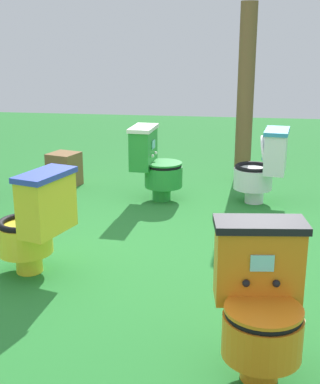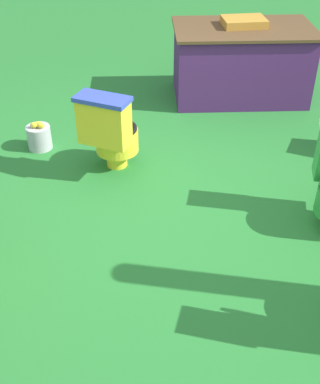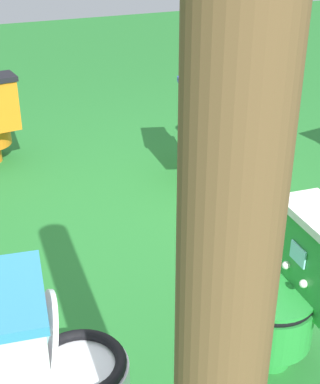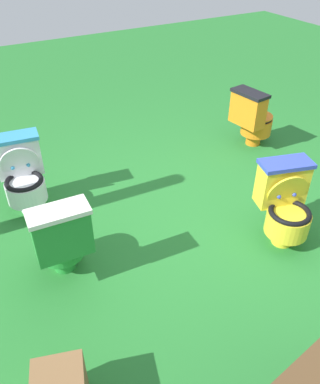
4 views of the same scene
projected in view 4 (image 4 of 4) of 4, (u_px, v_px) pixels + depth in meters
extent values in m
plane|color=#26752D|center=(201.00, 222.00, 3.70)|extent=(14.00, 14.00, 0.00)
cylinder|color=yellow|center=(283.00, 236.00, 3.44)|extent=(0.22, 0.22, 0.14)
cylinder|color=yellow|center=(287.00, 223.00, 3.32)|extent=(0.46, 0.46, 0.20)
torus|color=black|center=(290.00, 212.00, 3.26)|extent=(0.44, 0.44, 0.04)
cylinder|color=#3347B2|center=(289.00, 217.00, 3.29)|extent=(0.30, 0.30, 0.01)
cube|color=yellow|center=(282.00, 184.00, 3.32)|extent=(0.45, 0.30, 0.37)
cube|color=#3347B2|center=(286.00, 164.00, 3.21)|extent=(0.48, 0.33, 0.04)
cube|color=#8CE0E5|center=(289.00, 186.00, 3.22)|extent=(0.11, 0.04, 0.08)
cylinder|color=yellow|center=(287.00, 192.00, 3.25)|extent=(0.36, 0.18, 0.35)
sphere|color=#3347B2|center=(294.00, 195.00, 3.28)|extent=(0.04, 0.04, 0.04)
sphere|color=#3347B2|center=(279.00, 197.00, 3.26)|extent=(0.04, 0.04, 0.04)
cylinder|color=green|center=(64.00, 260.00, 3.20)|extent=(0.19, 0.19, 0.14)
cylinder|color=green|center=(61.00, 244.00, 3.11)|extent=(0.39, 0.39, 0.20)
torus|color=black|center=(58.00, 233.00, 3.05)|extent=(0.37, 0.37, 0.04)
cylinder|color=white|center=(59.00, 238.00, 3.08)|extent=(0.25, 0.25, 0.01)
cube|color=green|center=(62.00, 234.00, 2.81)|extent=(0.42, 0.21, 0.37)
cube|color=white|center=(58.00, 212.00, 2.69)|extent=(0.45, 0.24, 0.04)
cube|color=#8CE0E5|center=(58.00, 220.00, 2.86)|extent=(0.11, 0.01, 0.08)
cylinder|color=green|center=(58.00, 231.00, 3.03)|extent=(0.38, 0.38, 0.02)
sphere|color=white|center=(50.00, 233.00, 2.89)|extent=(0.04, 0.04, 0.04)
sphere|color=white|center=(69.00, 228.00, 2.94)|extent=(0.04, 0.04, 0.04)
cylinder|color=orange|center=(253.00, 139.00, 4.90)|extent=(0.20, 0.20, 0.14)
cylinder|color=orange|center=(256.00, 126.00, 4.81)|extent=(0.41, 0.41, 0.20)
torus|color=black|center=(258.00, 117.00, 4.74)|extent=(0.40, 0.40, 0.04)
cylinder|color=black|center=(257.00, 121.00, 4.77)|extent=(0.27, 0.27, 0.01)
cube|color=orange|center=(248.00, 110.00, 4.56)|extent=(0.24, 0.43, 0.37)
cube|color=black|center=(250.00, 93.00, 4.44)|extent=(0.27, 0.46, 0.04)
cube|color=#8CE0E5|center=(254.00, 104.00, 4.58)|extent=(0.02, 0.11, 0.08)
cylinder|color=orange|center=(258.00, 116.00, 4.73)|extent=(0.40, 0.40, 0.02)
sphere|color=black|center=(249.00, 110.00, 4.68)|extent=(0.04, 0.04, 0.04)
sphere|color=black|center=(258.00, 113.00, 4.59)|extent=(0.04, 0.04, 0.04)
cylinder|color=white|center=(30.00, 204.00, 3.81)|extent=(0.20, 0.20, 0.14)
cylinder|color=white|center=(26.00, 191.00, 3.70)|extent=(0.41, 0.41, 0.20)
torus|color=black|center=(24.00, 181.00, 3.63)|extent=(0.40, 0.40, 0.04)
cylinder|color=#338CBF|center=(25.00, 185.00, 3.66)|extent=(0.27, 0.27, 0.01)
cube|color=white|center=(18.00, 157.00, 3.69)|extent=(0.43, 0.24, 0.37)
cube|color=#338CBF|center=(14.00, 137.00, 3.57)|extent=(0.46, 0.27, 0.04)
cube|color=#8CE0E5|center=(18.00, 157.00, 3.59)|extent=(0.11, 0.02, 0.08)
cylinder|color=white|center=(20.00, 163.00, 3.63)|extent=(0.36, 0.13, 0.35)
sphere|color=#338CBF|center=(28.00, 165.00, 3.67)|extent=(0.04, 0.04, 0.04)
sphere|color=#338CBF|center=(13.00, 168.00, 3.62)|extent=(0.04, 0.04, 0.04)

